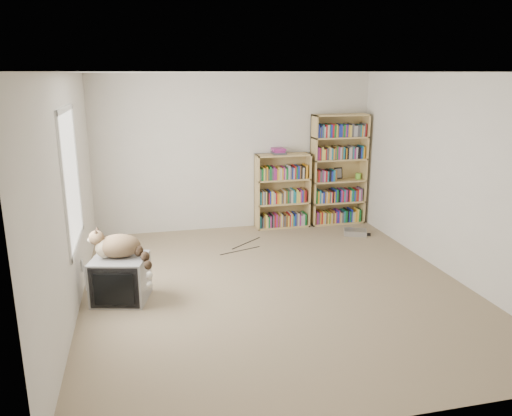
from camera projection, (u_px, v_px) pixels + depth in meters
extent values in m
cube|color=tan|center=(276.00, 287.00, 6.02)|extent=(4.50, 5.00, 0.01)
cube|color=silver|center=(236.00, 153.00, 8.04)|extent=(4.50, 0.02, 2.50)
cube|color=silver|center=(376.00, 265.00, 3.34)|extent=(4.50, 0.02, 2.50)
cube|color=silver|center=(69.00, 196.00, 5.20)|extent=(0.02, 5.00, 2.50)
cube|color=silver|center=(452.00, 177.00, 6.19)|extent=(0.02, 5.00, 2.50)
cube|color=white|center=(278.00, 72.00, 5.37)|extent=(4.50, 5.00, 0.02)
cube|color=white|center=(71.00, 178.00, 5.35)|extent=(0.02, 1.22, 1.52)
cube|color=gray|center=(120.00, 279.00, 5.61)|extent=(0.69, 0.65, 0.51)
cube|color=black|center=(114.00, 288.00, 5.37)|extent=(0.53, 0.16, 0.47)
cube|color=black|center=(114.00, 290.00, 5.35)|extent=(0.42, 0.11, 0.36)
cube|color=black|center=(123.00, 276.00, 5.72)|extent=(0.41, 0.37, 0.31)
ellipsoid|color=#382516|center=(119.00, 246.00, 5.54)|extent=(0.49, 0.34, 0.26)
ellipsoid|color=#382516|center=(130.00, 246.00, 5.56)|extent=(0.23, 0.25, 0.19)
ellipsoid|color=#C2B18C|center=(104.00, 248.00, 5.50)|extent=(0.19, 0.19, 0.22)
ellipsoid|color=#382516|center=(96.00, 238.00, 5.46)|extent=(0.18, 0.17, 0.16)
sphere|color=beige|center=(90.00, 240.00, 5.46)|extent=(0.07, 0.07, 0.07)
cone|color=black|center=(96.00, 232.00, 5.41)|extent=(0.07, 0.08, 0.08)
cone|color=black|center=(97.00, 230.00, 5.50)|extent=(0.07, 0.08, 0.08)
cube|color=tan|center=(313.00, 171.00, 8.26)|extent=(0.02, 0.30, 1.85)
cube|color=tan|center=(363.00, 169.00, 8.45)|extent=(0.03, 0.30, 1.85)
cube|color=tan|center=(335.00, 168.00, 8.48)|extent=(0.92, 0.03, 1.85)
cube|color=tan|center=(341.00, 115.00, 8.12)|extent=(0.92, 0.30, 0.02)
cube|color=tan|center=(336.00, 222.00, 8.59)|extent=(0.92, 0.30, 0.03)
cube|color=tan|center=(337.00, 201.00, 8.50)|extent=(0.92, 0.30, 0.03)
cube|color=tan|center=(338.00, 181.00, 8.40)|extent=(0.92, 0.30, 0.02)
cube|color=tan|center=(339.00, 159.00, 8.31)|extent=(0.92, 0.30, 0.02)
cube|color=tan|center=(340.00, 137.00, 8.21)|extent=(0.92, 0.30, 0.02)
cube|color=#AD171D|center=(336.00, 216.00, 8.57)|extent=(0.84, 0.24, 0.19)
cube|color=#1A2BAB|center=(337.00, 195.00, 8.47)|extent=(0.84, 0.24, 0.19)
cube|color=#136B2A|center=(338.00, 174.00, 8.37)|extent=(0.84, 0.24, 0.19)
cube|color=#BEB19C|center=(339.00, 153.00, 8.28)|extent=(0.84, 0.24, 0.19)
cube|color=black|center=(340.00, 131.00, 8.18)|extent=(0.84, 0.24, 0.19)
cube|color=tan|center=(257.00, 192.00, 8.13)|extent=(0.03, 0.30, 1.23)
cube|color=tan|center=(307.00, 190.00, 8.32)|extent=(0.02, 0.30, 1.23)
cube|color=tan|center=(280.00, 189.00, 8.35)|extent=(0.89, 0.03, 1.23)
cube|color=tan|center=(283.00, 155.00, 8.07)|extent=(0.89, 0.30, 0.02)
cube|color=tan|center=(282.00, 226.00, 8.38)|extent=(0.89, 0.30, 0.03)
cube|color=tan|center=(282.00, 203.00, 8.28)|extent=(0.89, 0.30, 0.03)
cube|color=tan|center=(283.00, 179.00, 8.17)|extent=(0.89, 0.30, 0.02)
cube|color=#AD171D|center=(282.00, 220.00, 8.35)|extent=(0.81, 0.24, 0.19)
cube|color=#1A2BAB|center=(282.00, 196.00, 8.25)|extent=(0.81, 0.24, 0.19)
cube|color=#136B2A|center=(283.00, 173.00, 8.14)|extent=(0.81, 0.24, 0.19)
cube|color=#AD171D|center=(279.00, 151.00, 8.07)|extent=(0.22, 0.29, 0.09)
cylinder|color=#73C538|center=(358.00, 176.00, 8.46)|extent=(0.09, 0.09, 0.10)
cube|color=black|center=(338.00, 173.00, 8.48)|extent=(0.14, 0.05, 0.19)
cube|color=#ACACB0|center=(355.00, 232.00, 7.95)|extent=(0.42, 0.36, 0.08)
cube|color=silver|center=(82.00, 265.00, 5.82)|extent=(0.01, 0.08, 0.13)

